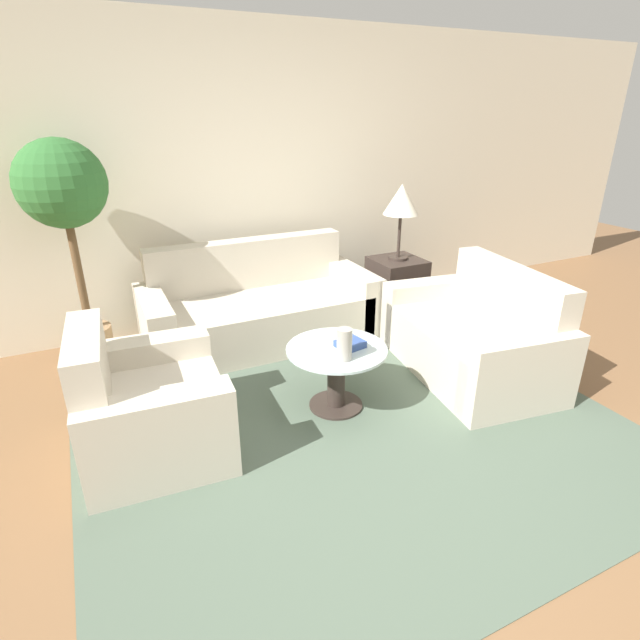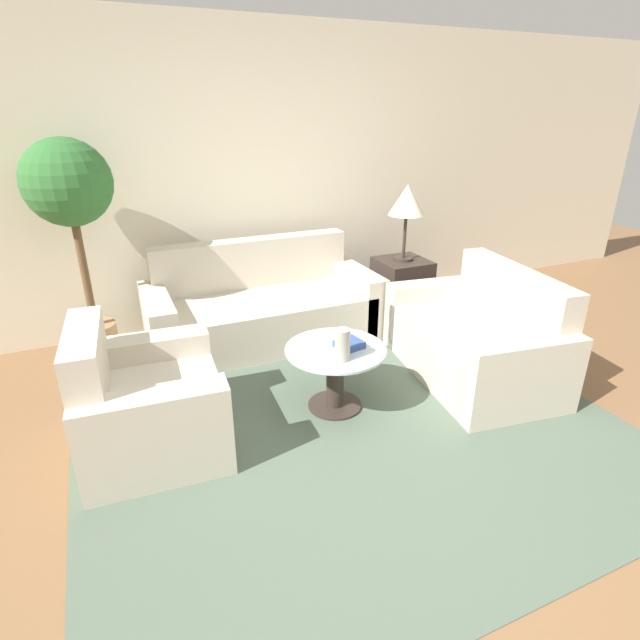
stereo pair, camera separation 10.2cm
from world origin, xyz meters
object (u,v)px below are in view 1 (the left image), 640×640
Objects in this scene: sofa_main at (259,309)px; potted_plant at (65,204)px; armchair at (144,410)px; loveseat at (477,339)px; bowl at (335,337)px; book_stack at (350,344)px; table_lamp at (401,201)px; coffee_table at (336,369)px; vase at (344,344)px.

potted_plant is (-1.35, 0.17, 0.99)m from sofa_main.
armchair is 2.44m from loveseat.
armchair is 5.70× the size of bowl.
bowl is (0.14, -1.18, 0.21)m from sofa_main.
table_lamp is at bearing 35.19° from book_stack.
armchair is at bearing -179.33° from bowl.
bowl is at bearing -83.42° from sofa_main.
loveseat is 2.24× the size of coffee_table.
vase is (-1.24, -0.15, 0.28)m from loveseat.
potted_plant reaches higher than coffee_table.
potted_plant reaches higher than vase.
vase reaches higher than coffee_table.
vase is 0.20m from book_stack.
armchair is 1.40× the size of table_lamp.
vase is at bearing -87.47° from sofa_main.
sofa_main is 1.64m from armchair.
table_lamp reaches higher than vase.
loveseat reaches higher than bowl.
sofa_main reaches higher than vase.
potted_plant reaches higher than bowl.
bowl is (0.04, 0.11, 0.19)m from coffee_table.
vase is (0.06, -1.45, 0.28)m from sofa_main.
sofa_main is at bearing -126.89° from loveseat.
loveseat is at bearing -44.67° from sofa_main.
bowl is (1.26, 0.01, 0.21)m from armchair.
loveseat is 1.21m from coffee_table.
table_lamp is 2.00m from vase.
sofa_main is 2.79× the size of table_lamp.
potted_plant reaches higher than book_stack.
table_lamp is 1.85m from book_stack.
coffee_table is at bearing -110.60° from bowl.
vase is 1.09× the size of book_stack.
table_lamp is (0.09, 1.23, 0.84)m from loveseat.
vase is at bearing -48.81° from potted_plant.
table_lamp is at bearing 43.41° from coffee_table.
vase is (-1.33, -1.39, -0.56)m from table_lamp.
loveseat is 1.49m from table_lamp.
bowl is at bearing -42.25° from potted_plant.
loveseat is at bearing -0.28° from coffee_table.
book_stack is (1.53, -1.48, -0.79)m from potted_plant.
book_stack is (-1.21, -1.25, -0.64)m from table_lamp.
potted_plant is at bearing 175.22° from table_lamp.
book_stack is (1.31, -0.11, 0.20)m from armchair.
sofa_main is at bearing 177.53° from table_lamp.
armchair is 4.73× the size of vase.
potted_plant is 2.16m from bowl.
book_stack is (-1.12, -0.02, 0.20)m from loveseat.
sofa_main is 11.36× the size of bowl.
loveseat is 1.19m from bowl.
table_lamp is at bearing -176.21° from loveseat.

